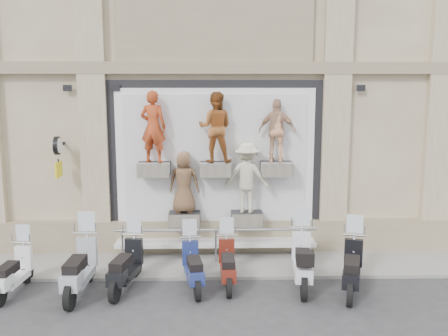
{
  "coord_description": "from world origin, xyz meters",
  "views": [
    {
      "loc": [
        -0.08,
        -9.85,
        4.43
      ],
      "look_at": [
        0.2,
        1.9,
        2.46
      ],
      "focal_mm": 40.0,
      "sensor_mm": 36.0,
      "label": 1
    }
  ],
  "objects_px": {
    "scooter_c": "(79,257)",
    "scooter_f": "(228,255)",
    "guard_rail": "(216,247)",
    "scooter_g": "(303,251)",
    "scooter_e": "(193,258)",
    "scooter_d": "(125,256)",
    "scooter_b": "(12,263)",
    "clock_sign_bracket": "(58,151)",
    "scooter_h": "(353,258)"
  },
  "relations": [
    {
      "from": "scooter_b",
      "to": "scooter_g",
      "type": "distance_m",
      "value": 6.24
    },
    {
      "from": "scooter_g",
      "to": "scooter_h",
      "type": "distance_m",
      "value": 1.07
    },
    {
      "from": "scooter_b",
      "to": "scooter_g",
      "type": "height_order",
      "value": "scooter_g"
    },
    {
      "from": "scooter_b",
      "to": "scooter_f",
      "type": "bearing_deg",
      "value": 9.11
    },
    {
      "from": "scooter_e",
      "to": "scooter_f",
      "type": "xyz_separation_m",
      "value": [
        0.76,
        0.14,
        -0.0
      ]
    },
    {
      "from": "scooter_h",
      "to": "scooter_e",
      "type": "bearing_deg",
      "value": -166.99
    },
    {
      "from": "clock_sign_bracket",
      "to": "scooter_c",
      "type": "bearing_deg",
      "value": -65.41
    },
    {
      "from": "scooter_c",
      "to": "scooter_f",
      "type": "relative_size",
      "value": 1.17
    },
    {
      "from": "clock_sign_bracket",
      "to": "scooter_g",
      "type": "relative_size",
      "value": 0.5
    },
    {
      "from": "scooter_e",
      "to": "scooter_h",
      "type": "distance_m",
      "value": 3.43
    },
    {
      "from": "guard_rail",
      "to": "scooter_g",
      "type": "bearing_deg",
      "value": -36.14
    },
    {
      "from": "guard_rail",
      "to": "scooter_d",
      "type": "xyz_separation_m",
      "value": [
        -1.97,
        -1.47,
        0.29
      ]
    },
    {
      "from": "clock_sign_bracket",
      "to": "scooter_b",
      "type": "relative_size",
      "value": 0.6
    },
    {
      "from": "guard_rail",
      "to": "scooter_g",
      "type": "relative_size",
      "value": 2.49
    },
    {
      "from": "guard_rail",
      "to": "scooter_b",
      "type": "height_order",
      "value": "scooter_b"
    },
    {
      "from": "scooter_c",
      "to": "scooter_d",
      "type": "height_order",
      "value": "scooter_c"
    },
    {
      "from": "scooter_f",
      "to": "scooter_h",
      "type": "distance_m",
      "value": 2.7
    },
    {
      "from": "scooter_f",
      "to": "guard_rail",
      "type": "bearing_deg",
      "value": 99.97
    },
    {
      "from": "scooter_b",
      "to": "scooter_f",
      "type": "distance_m",
      "value": 4.6
    },
    {
      "from": "clock_sign_bracket",
      "to": "scooter_g",
      "type": "bearing_deg",
      "value": -17.74
    },
    {
      "from": "guard_rail",
      "to": "scooter_g",
      "type": "distance_m",
      "value": 2.38
    },
    {
      "from": "scooter_f",
      "to": "scooter_b",
      "type": "bearing_deg",
      "value": -176.63
    },
    {
      "from": "guard_rail",
      "to": "scooter_h",
      "type": "xyz_separation_m",
      "value": [
        2.91,
        -1.74,
        0.32
      ]
    },
    {
      "from": "guard_rail",
      "to": "scooter_b",
      "type": "distance_m",
      "value": 4.64
    },
    {
      "from": "clock_sign_bracket",
      "to": "scooter_h",
      "type": "bearing_deg",
      "value": -17.96
    },
    {
      "from": "scooter_f",
      "to": "scooter_h",
      "type": "height_order",
      "value": "scooter_h"
    },
    {
      "from": "scooter_d",
      "to": "scooter_f",
      "type": "xyz_separation_m",
      "value": [
        2.22,
        0.17,
        -0.05
      ]
    },
    {
      "from": "clock_sign_bracket",
      "to": "scooter_f",
      "type": "height_order",
      "value": "clock_sign_bracket"
    },
    {
      "from": "scooter_f",
      "to": "scooter_g",
      "type": "relative_size",
      "value": 0.86
    },
    {
      "from": "scooter_f",
      "to": "scooter_g",
      "type": "height_order",
      "value": "scooter_g"
    },
    {
      "from": "scooter_e",
      "to": "scooter_h",
      "type": "bearing_deg",
      "value": -14.54
    },
    {
      "from": "clock_sign_bracket",
      "to": "scooter_b",
      "type": "xyz_separation_m",
      "value": [
        -0.43,
        -2.11,
        -2.11
      ]
    },
    {
      "from": "guard_rail",
      "to": "scooter_d",
      "type": "distance_m",
      "value": 2.48
    },
    {
      "from": "scooter_g",
      "to": "scooter_d",
      "type": "bearing_deg",
      "value": -171.69
    },
    {
      "from": "clock_sign_bracket",
      "to": "scooter_g",
      "type": "distance_m",
      "value": 6.4
    },
    {
      "from": "scooter_d",
      "to": "scooter_e",
      "type": "height_order",
      "value": "scooter_d"
    },
    {
      "from": "scooter_d",
      "to": "scooter_h",
      "type": "distance_m",
      "value": 4.89
    },
    {
      "from": "scooter_b",
      "to": "scooter_d",
      "type": "bearing_deg",
      "value": 9.1
    },
    {
      "from": "clock_sign_bracket",
      "to": "scooter_d",
      "type": "xyz_separation_m",
      "value": [
        1.93,
        -1.94,
        -2.04
      ]
    },
    {
      "from": "scooter_d",
      "to": "scooter_f",
      "type": "distance_m",
      "value": 2.23
    },
    {
      "from": "guard_rail",
      "to": "clock_sign_bracket",
      "type": "height_order",
      "value": "clock_sign_bracket"
    },
    {
      "from": "scooter_h",
      "to": "scooter_c",
      "type": "bearing_deg",
      "value": -162.38
    },
    {
      "from": "guard_rail",
      "to": "clock_sign_bracket",
      "type": "xyz_separation_m",
      "value": [
        -3.9,
        0.47,
        2.34
      ]
    },
    {
      "from": "scooter_c",
      "to": "scooter_g",
      "type": "bearing_deg",
      "value": 5.29
    },
    {
      "from": "scooter_h",
      "to": "scooter_f",
      "type": "bearing_deg",
      "value": -171.43
    },
    {
      "from": "guard_rail",
      "to": "scooter_f",
      "type": "bearing_deg",
      "value": -79.12
    },
    {
      "from": "scooter_f",
      "to": "clock_sign_bracket",
      "type": "bearing_deg",
      "value": 156.0
    },
    {
      "from": "scooter_d",
      "to": "scooter_g",
      "type": "height_order",
      "value": "scooter_g"
    },
    {
      "from": "clock_sign_bracket",
      "to": "scooter_g",
      "type": "height_order",
      "value": "clock_sign_bracket"
    },
    {
      "from": "guard_rail",
      "to": "scooter_h",
      "type": "bearing_deg",
      "value": -30.87
    }
  ]
}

